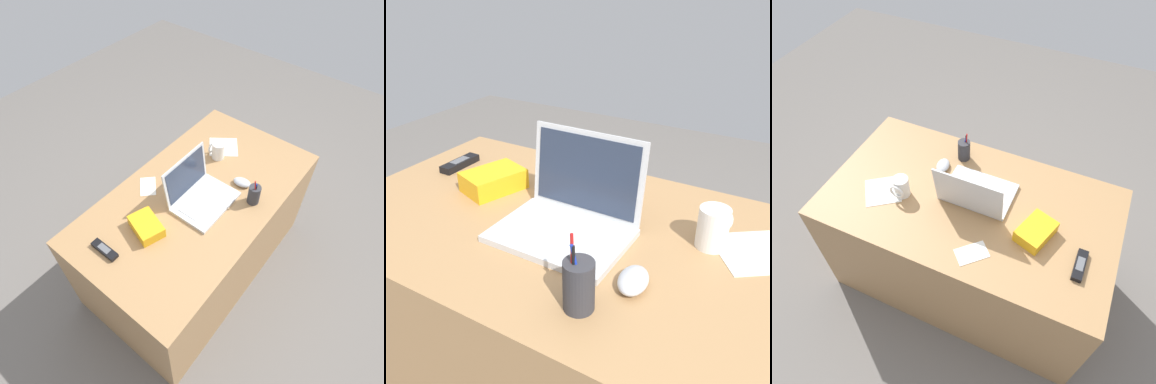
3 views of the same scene
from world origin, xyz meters
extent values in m
plane|color=slate|center=(0.00, 0.00, 0.00)|extent=(6.00, 6.00, 0.00)
cube|color=#A87C4F|center=(0.00, 0.00, 0.36)|extent=(1.44, 0.81, 0.72)
cube|color=silver|center=(-0.02, -0.07, 0.73)|extent=(0.34, 0.24, 0.02)
cube|color=silver|center=(-0.02, -0.05, 0.74)|extent=(0.28, 0.12, 0.00)
cube|color=silver|center=(-0.02, -0.14, 0.74)|extent=(0.10, 0.05, 0.00)
cube|color=silver|center=(-0.02, 0.07, 0.85)|extent=(0.33, 0.04, 0.23)
cube|color=#283347|center=(-0.02, 0.06, 0.85)|extent=(0.30, 0.03, 0.20)
ellipsoid|color=silver|center=(0.22, -0.15, 0.74)|extent=(0.08, 0.11, 0.04)
cylinder|color=white|center=(0.32, 0.09, 0.78)|extent=(0.08, 0.08, 0.11)
torus|color=white|center=(0.32, 0.14, 0.78)|extent=(0.08, 0.01, 0.08)
cube|color=black|center=(-0.57, 0.14, 0.73)|extent=(0.04, 0.15, 0.02)
cube|color=#595B60|center=(-0.57, 0.14, 0.75)|extent=(0.03, 0.07, 0.00)
cylinder|color=#333338|center=(0.15, -0.27, 0.78)|extent=(0.07, 0.07, 0.11)
cylinder|color=#1933B2|center=(0.15, -0.27, 0.81)|extent=(0.03, 0.01, 0.13)
cylinder|color=black|center=(0.15, -0.27, 0.81)|extent=(0.01, 0.01, 0.13)
cylinder|color=red|center=(0.14, -0.27, 0.82)|extent=(0.02, 0.02, 0.15)
cube|color=#F2AD19|center=(-0.35, 0.06, 0.75)|extent=(0.18, 0.21, 0.06)
cube|color=white|center=(0.42, 0.12, 0.72)|extent=(0.24, 0.25, 0.00)
cube|color=white|center=(-0.13, 0.26, 0.72)|extent=(0.16, 0.16, 0.00)
camera|label=1|loc=(-0.98, -0.74, 2.15)|focal=31.43mm
camera|label=2|loc=(0.49, -0.85, 1.34)|focal=40.26mm
camera|label=3|loc=(-0.43, 1.01, 2.09)|focal=33.49mm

